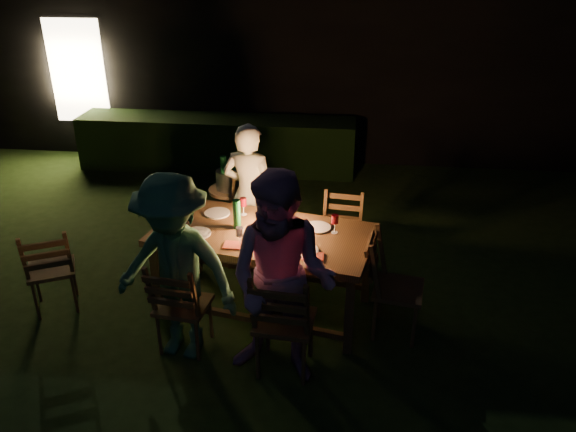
# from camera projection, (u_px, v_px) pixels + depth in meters

# --- Properties ---
(garden_envelope) EXTENTS (40.00, 40.00, 3.20)m
(garden_envelope) POSITION_uv_depth(u_px,v_px,m) (270.00, 40.00, 10.20)
(garden_envelope) COLOR black
(garden_envelope) RESTS_ON ground
(dining_table) EXTENTS (2.12, 1.34, 0.82)m
(dining_table) POSITION_uv_depth(u_px,v_px,m) (263.00, 240.00, 5.11)
(dining_table) COLOR #512E1B
(dining_table) RESTS_ON ground
(chair_near_left) EXTENTS (0.46, 0.49, 0.93)m
(chair_near_left) POSITION_uv_depth(u_px,v_px,m) (184.00, 320.00, 4.77)
(chair_near_left) COLOR #512E1B
(chair_near_left) RESTS_ON ground
(chair_near_right) EXTENTS (0.49, 0.52, 1.02)m
(chair_near_right) POSITION_uv_depth(u_px,v_px,m) (284.00, 338.00, 4.51)
(chair_near_right) COLOR #512E1B
(chair_near_right) RESTS_ON ground
(chair_far_left) EXTENTS (0.48, 0.51, 0.99)m
(chair_far_left) POSITION_uv_depth(u_px,v_px,m) (249.00, 237.00, 6.08)
(chair_far_left) COLOR #512E1B
(chair_far_left) RESTS_ON ground
(chair_far_right) EXTENTS (0.46, 0.49, 0.92)m
(chair_far_right) POSITION_uv_depth(u_px,v_px,m) (339.00, 253.00, 5.82)
(chair_far_right) COLOR #512E1B
(chair_far_right) RESTS_ON ground
(chair_end) EXTENTS (0.54, 0.51, 0.99)m
(chair_end) POSITION_uv_depth(u_px,v_px,m) (395.00, 303.00, 4.97)
(chair_end) COLOR #512E1B
(chair_end) RESTS_ON ground
(chair_spare) EXTENTS (0.57, 0.58, 0.93)m
(chair_spare) POSITION_uv_depth(u_px,v_px,m) (54.00, 283.00, 5.30)
(chair_spare) COLOR #512E1B
(chair_spare) RESTS_ON ground
(person_house_side) EXTENTS (0.63, 0.47, 1.56)m
(person_house_side) POSITION_uv_depth(u_px,v_px,m) (249.00, 195.00, 5.92)
(person_house_side) COLOR white
(person_house_side) RESTS_ON ground
(person_opp_right) EXTENTS (0.96, 0.82, 1.76)m
(person_opp_right) POSITION_uv_depth(u_px,v_px,m) (282.00, 282.00, 4.22)
(person_opp_right) COLOR #AF789F
(person_opp_right) RESTS_ON ground
(person_opp_left) EXTENTS (1.15, 0.80, 1.64)m
(person_opp_left) POSITION_uv_depth(u_px,v_px,m) (175.00, 269.00, 4.49)
(person_opp_left) COLOR #38704B
(person_opp_left) RESTS_ON ground
(lantern) EXTENTS (0.16, 0.16, 0.35)m
(lantern) POSITION_uv_depth(u_px,v_px,m) (270.00, 215.00, 5.03)
(lantern) COLOR white
(lantern) RESTS_ON dining_table
(plate_far_left) EXTENTS (0.25, 0.25, 0.01)m
(plate_far_left) POSITION_uv_depth(u_px,v_px,m) (217.00, 213.00, 5.41)
(plate_far_left) COLOR white
(plate_far_left) RESTS_ON dining_table
(plate_near_left) EXTENTS (0.25, 0.25, 0.01)m
(plate_near_left) POSITION_uv_depth(u_px,v_px,m) (197.00, 233.00, 5.03)
(plate_near_left) COLOR white
(plate_near_left) RESTS_ON dining_table
(plate_far_right) EXTENTS (0.25, 0.25, 0.01)m
(plate_far_right) POSITION_uv_depth(u_px,v_px,m) (317.00, 227.00, 5.14)
(plate_far_right) COLOR white
(plate_far_right) RESTS_ON dining_table
(plate_near_right) EXTENTS (0.25, 0.25, 0.01)m
(plate_near_right) POSITION_uv_depth(u_px,v_px,m) (304.00, 250.00, 4.76)
(plate_near_right) COLOR white
(plate_near_right) RESTS_ON dining_table
(wineglass_a) EXTENTS (0.06, 0.06, 0.18)m
(wineglass_a) POSITION_uv_depth(u_px,v_px,m) (243.00, 206.00, 5.36)
(wineglass_a) COLOR #59070F
(wineglass_a) RESTS_ON dining_table
(wineglass_b) EXTENTS (0.06, 0.06, 0.18)m
(wineglass_b) POSITION_uv_depth(u_px,v_px,m) (184.00, 218.00, 5.13)
(wineglass_b) COLOR #59070F
(wineglass_b) RESTS_ON dining_table
(wineglass_c) EXTENTS (0.06, 0.06, 0.18)m
(wineglass_c) POSITION_uv_depth(u_px,v_px,m) (285.00, 242.00, 4.71)
(wineglass_c) COLOR #59070F
(wineglass_c) RESTS_ON dining_table
(wineglass_d) EXTENTS (0.06, 0.06, 0.18)m
(wineglass_d) POSITION_uv_depth(u_px,v_px,m) (335.00, 224.00, 5.02)
(wineglass_d) COLOR #59070F
(wineglass_d) RESTS_ON dining_table
(wineglass_e) EXTENTS (0.06, 0.06, 0.18)m
(wineglass_e) POSITION_uv_depth(u_px,v_px,m) (240.00, 237.00, 4.80)
(wineglass_e) COLOR silver
(wineglass_e) RESTS_ON dining_table
(bottle_table) EXTENTS (0.07, 0.07, 0.28)m
(bottle_table) POSITION_uv_depth(u_px,v_px,m) (237.00, 214.00, 5.08)
(bottle_table) COLOR #0F471E
(bottle_table) RESTS_ON dining_table
(napkin_left) EXTENTS (0.18, 0.14, 0.01)m
(napkin_left) POSITION_uv_depth(u_px,v_px,m) (234.00, 245.00, 4.84)
(napkin_left) COLOR red
(napkin_left) RESTS_ON dining_table
(napkin_right) EXTENTS (0.18, 0.14, 0.01)m
(napkin_right) POSITION_uv_depth(u_px,v_px,m) (313.00, 256.00, 4.66)
(napkin_right) COLOR red
(napkin_right) RESTS_ON dining_table
(phone) EXTENTS (0.14, 0.07, 0.01)m
(phone) POSITION_uv_depth(u_px,v_px,m) (186.00, 237.00, 4.98)
(phone) COLOR black
(phone) RESTS_ON dining_table
(side_table) EXTENTS (0.48, 0.48, 0.65)m
(side_table) POSITION_uv_depth(u_px,v_px,m) (230.00, 195.00, 6.43)
(side_table) COLOR olive
(side_table) RESTS_ON ground
(ice_bucket) EXTENTS (0.30, 0.30, 0.22)m
(ice_bucket) POSITION_uv_depth(u_px,v_px,m) (229.00, 180.00, 6.35)
(ice_bucket) COLOR #A5A8AD
(ice_bucket) RESTS_ON side_table
(bottle_bucket_a) EXTENTS (0.07, 0.07, 0.32)m
(bottle_bucket_a) POSITION_uv_depth(u_px,v_px,m) (224.00, 177.00, 6.29)
(bottle_bucket_a) COLOR #0F471E
(bottle_bucket_a) RESTS_ON side_table
(bottle_bucket_b) EXTENTS (0.07, 0.07, 0.32)m
(bottle_bucket_b) POSITION_uv_depth(u_px,v_px,m) (234.00, 174.00, 6.35)
(bottle_bucket_b) COLOR #0F471E
(bottle_bucket_b) RESTS_ON side_table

